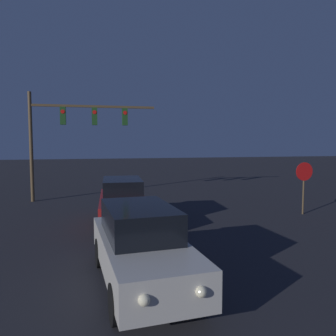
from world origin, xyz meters
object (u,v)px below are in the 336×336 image
Objects in this scene: car_near at (141,245)px; car_far at (123,201)px; traffic_signal_mast at (72,126)px; stop_sign at (304,178)px.

car_near is 5.18m from car_far.
stop_sign is (9.63, -5.67, -2.33)m from traffic_signal_mast.
stop_sign is at bearing -30.47° from traffic_signal_mast.
traffic_signal_mast reaches higher than stop_sign.
traffic_signal_mast reaches higher than car_near.
car_near is at bearing -79.47° from traffic_signal_mast.
car_far is 2.02× the size of stop_sign.
car_far is 6.79m from traffic_signal_mast.
stop_sign reaches higher than car_far.
car_far is 0.69× the size of traffic_signal_mast.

